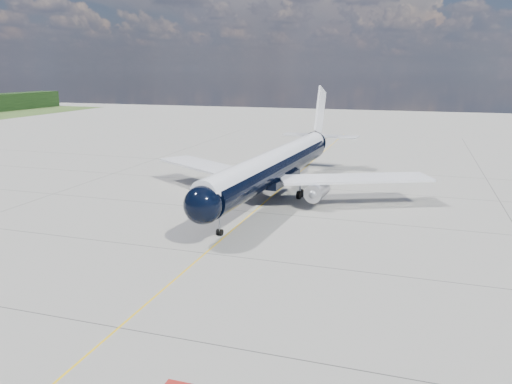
# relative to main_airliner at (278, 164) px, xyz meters

# --- Properties ---
(ground) EXTENTS (320.00, 320.00, 0.00)m
(ground) POSITION_rel_main_airliner_xyz_m (-0.70, -3.61, -4.51)
(ground) COLOR #99978E
(ground) RESTS_ON ground
(taxiway_centerline) EXTENTS (0.16, 160.00, 0.01)m
(taxiway_centerline) POSITION_rel_main_airliner_xyz_m (-0.70, -8.61, -4.50)
(taxiway_centerline) COLOR yellow
(taxiway_centerline) RESTS_ON ground
(main_airliner) EXTENTS (41.21, 50.29, 14.52)m
(main_airliner) POSITION_rel_main_airliner_xyz_m (0.00, 0.00, 0.00)
(main_airliner) COLOR black
(main_airliner) RESTS_ON ground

